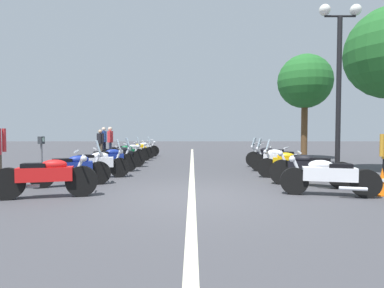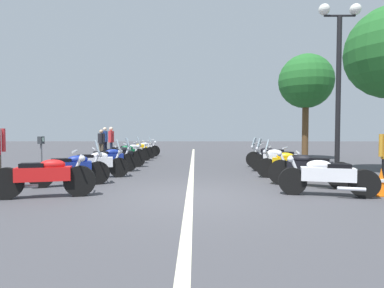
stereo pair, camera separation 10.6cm
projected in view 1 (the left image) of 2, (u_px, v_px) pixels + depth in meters
name	position (u px, v px, depth m)	size (l,w,h in m)	color
ground_plane	(192.00, 197.00, 6.75)	(80.00, 80.00, 0.00)	#424247
lane_centre_stripe	(192.00, 166.00, 12.90)	(24.77, 0.16, 0.01)	beige
motorcycle_left_row_0	(46.00, 176.00, 6.59)	(0.78, 2.12, 1.02)	black
motorcycle_left_row_1	(73.00, 169.00, 8.06)	(0.98, 1.91, 1.20)	black
motorcycle_left_row_2	(95.00, 163.00, 9.43)	(0.85, 2.12, 1.20)	black
motorcycle_left_row_3	(108.00, 159.00, 10.76)	(0.96, 2.00, 1.22)	black
motorcycle_left_row_4	(118.00, 156.00, 12.24)	(0.86, 2.14, 1.01)	black
motorcycle_left_row_5	(123.00, 153.00, 13.65)	(0.77, 2.02, 1.22)	black
motorcycle_left_row_6	(130.00, 152.00, 15.00)	(0.91, 2.05, 1.00)	black
motorcycle_left_row_7	(137.00, 150.00, 16.32)	(0.68, 2.02, 1.20)	black
motorcycle_left_row_8	(141.00, 149.00, 17.60)	(1.07, 2.04, 1.00)	black
motorcycle_right_row_0	(328.00, 176.00, 6.80)	(0.84, 2.06, 0.99)	black
motorcycle_right_row_1	(310.00, 169.00, 7.97)	(1.10, 1.96, 1.02)	black
motorcycle_right_row_2	(291.00, 164.00, 9.37)	(0.90, 2.03, 1.19)	black
motorcycle_right_row_3	(279.00, 159.00, 10.81)	(1.02, 1.99, 1.21)	black
motorcycle_right_row_4	(271.00, 156.00, 12.23)	(1.02, 1.93, 1.20)	black
street_lamp_twin_globe	(339.00, 62.00, 8.96)	(0.32, 1.22, 5.13)	black
parking_meter	(41.00, 150.00, 9.12)	(0.19, 0.14, 1.29)	slate
traffic_cone_0	(382.00, 182.00, 6.92)	(0.36, 0.36, 0.61)	orange
bystander_0	(104.00, 139.00, 18.09)	(0.51, 0.32, 1.70)	#1E2338
bystander_1	(100.00, 141.00, 17.31)	(0.32, 0.47, 1.56)	brown
bystander_3	(110.00, 140.00, 17.13)	(0.52, 0.32, 1.71)	#1E2338
roadside_tree_0	(305.00, 82.00, 15.74)	(2.75, 2.75, 5.40)	brown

